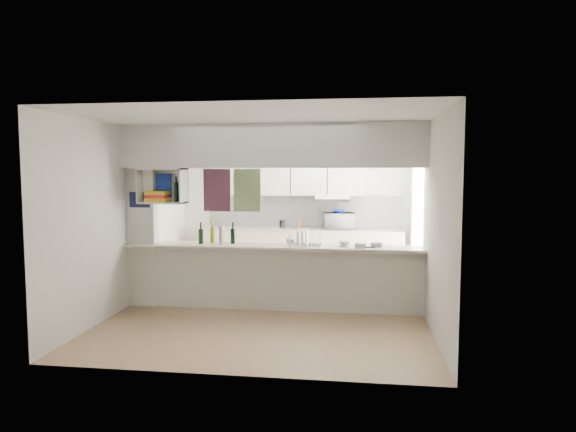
% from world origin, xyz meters
% --- Properties ---
extents(floor, '(4.80, 4.80, 0.00)m').
position_xyz_m(floor, '(0.00, 0.00, 0.00)').
color(floor, '#A07C5D').
rests_on(floor, ground).
extents(ceiling, '(4.80, 4.80, 0.00)m').
position_xyz_m(ceiling, '(0.00, 0.00, 2.60)').
color(ceiling, white).
rests_on(ceiling, wall_back).
extents(wall_back, '(4.20, 0.00, 4.20)m').
position_xyz_m(wall_back, '(0.00, 2.40, 1.30)').
color(wall_back, silver).
rests_on(wall_back, floor).
extents(wall_left, '(0.00, 4.80, 4.80)m').
position_xyz_m(wall_left, '(-2.10, 0.00, 1.30)').
color(wall_left, silver).
rests_on(wall_left, floor).
extents(wall_right, '(0.00, 4.80, 4.80)m').
position_xyz_m(wall_right, '(2.10, 0.00, 1.30)').
color(wall_right, silver).
rests_on(wall_right, floor).
extents(servery_partition, '(4.20, 0.50, 2.60)m').
position_xyz_m(servery_partition, '(-0.17, 0.00, 1.66)').
color(servery_partition, silver).
rests_on(servery_partition, floor).
extents(cubby_shelf, '(0.65, 0.35, 0.50)m').
position_xyz_m(cubby_shelf, '(-1.57, -0.06, 1.71)').
color(cubby_shelf, white).
rests_on(cubby_shelf, bulkhead).
extents(kitchen_run, '(3.60, 0.63, 2.24)m').
position_xyz_m(kitchen_run, '(0.16, 2.14, 0.83)').
color(kitchen_run, beige).
rests_on(kitchen_run, floor).
extents(microwave, '(0.57, 0.42, 0.29)m').
position_xyz_m(microwave, '(0.87, 2.10, 1.07)').
color(microwave, white).
rests_on(microwave, bench_top).
extents(bowl, '(0.25, 0.25, 0.06)m').
position_xyz_m(bowl, '(0.86, 2.07, 1.25)').
color(bowl, navy).
rests_on(bowl, microwave).
extents(dish_rack, '(0.45, 0.34, 0.23)m').
position_xyz_m(dish_rack, '(0.47, 0.02, 1.01)').
color(dish_rack, silver).
rests_on(dish_rack, breakfast_bar).
extents(cup, '(0.13, 0.13, 0.09)m').
position_xyz_m(cup, '(0.26, -0.04, 0.98)').
color(cup, white).
rests_on(cup, dish_rack).
extents(wine_bottles, '(0.52, 0.15, 0.34)m').
position_xyz_m(wine_bottles, '(-0.80, 0.03, 1.04)').
color(wine_bottles, black).
rests_on(wine_bottles, breakfast_bar).
extents(plastic_tubs, '(0.58, 0.23, 0.08)m').
position_xyz_m(plastic_tubs, '(1.20, -0.02, 0.95)').
color(plastic_tubs, silver).
rests_on(plastic_tubs, breakfast_bar).
extents(utensil_jar, '(0.11, 0.11, 0.15)m').
position_xyz_m(utensil_jar, '(-0.17, 2.15, 0.99)').
color(utensil_jar, black).
rests_on(utensil_jar, bench_top).
extents(knife_block, '(0.10, 0.09, 0.19)m').
position_xyz_m(knife_block, '(0.14, 2.18, 1.01)').
color(knife_block, '#4F351B').
rests_on(knife_block, bench_top).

